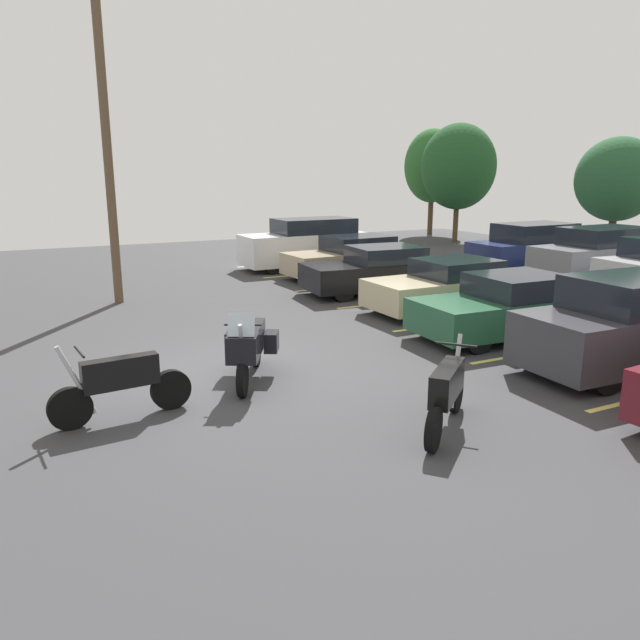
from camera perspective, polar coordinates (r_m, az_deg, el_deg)
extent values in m
cube|color=#38383A|center=(11.60, -8.90, -5.28)|extent=(44.00, 44.00, 0.10)
cylinder|color=black|center=(10.37, -7.20, -5.39)|extent=(0.61, 0.41, 0.63)
cylinder|color=black|center=(11.96, -5.94, -2.76)|extent=(0.61, 0.41, 0.63)
cube|color=black|center=(11.04, -6.59, -1.83)|extent=(1.32, 0.98, 0.51)
cylinder|color=#B2B2B7|center=(10.36, -7.17, -3.05)|extent=(0.47, 0.30, 1.10)
cylinder|color=black|center=(10.31, -7.17, -0.45)|extent=(0.33, 0.56, 0.04)
cube|color=black|center=(10.32, -7.20, -2.66)|extent=(0.63, 0.66, 0.46)
cube|color=#B2C1CC|center=(10.16, -7.31, -0.44)|extent=(0.35, 0.46, 0.39)
cube|color=black|center=(11.39, -4.52, -1.99)|extent=(0.50, 0.42, 0.36)
cube|color=black|center=(11.49, -8.05, -1.95)|extent=(0.50, 0.42, 0.36)
cylinder|color=black|center=(9.73, -22.15, -7.61)|extent=(0.18, 0.65, 0.64)
cylinder|color=black|center=(10.06, -13.65, -6.28)|extent=(0.18, 0.65, 0.64)
cube|color=black|center=(9.73, -18.00, -4.67)|extent=(0.34, 1.15, 0.47)
cylinder|color=#B2B2B7|center=(9.62, -21.67, -5.23)|extent=(0.12, 0.51, 1.11)
cylinder|color=black|center=(9.51, -21.42, -2.77)|extent=(0.62, 0.09, 0.04)
cylinder|color=black|center=(9.91, 12.50, -6.60)|extent=(0.49, 0.55, 0.61)
cylinder|color=black|center=(8.52, 10.48, -9.95)|extent=(0.49, 0.55, 0.61)
cube|color=black|center=(9.06, 11.70, -5.70)|extent=(0.96, 1.06, 0.47)
cylinder|color=#B2B2B7|center=(9.67, 12.48, -4.60)|extent=(0.37, 0.42, 1.09)
cylinder|color=black|center=(9.47, 12.52, -2.25)|extent=(0.50, 0.43, 0.04)
cube|color=#EAE066|center=(25.27, -2.36, 5.30)|extent=(0.12, 4.94, 0.01)
cube|color=#EAE066|center=(22.81, 0.52, 4.40)|extent=(0.12, 4.94, 0.01)
cube|color=#EAE066|center=(20.42, 4.07, 3.27)|extent=(0.12, 4.94, 0.01)
cube|color=#EAE066|center=(18.14, 8.52, 1.82)|extent=(0.12, 4.94, 0.01)
cube|color=#EAE066|center=(16.02, 14.19, -0.03)|extent=(0.12, 4.94, 0.01)
cube|color=#EAE066|center=(14.12, 21.49, -2.42)|extent=(0.12, 4.94, 0.01)
cube|color=white|center=(23.85, -1.51, 6.67)|extent=(1.88, 4.85, 1.13)
cube|color=black|center=(23.95, -0.58, 8.74)|extent=(1.71, 3.02, 0.56)
cylinder|color=black|center=(22.53, -4.41, 5.05)|extent=(0.23, 0.63, 0.63)
cylinder|color=black|center=(23.98, -5.88, 5.54)|extent=(0.23, 0.63, 0.63)
cylinder|color=black|center=(23.98, 2.88, 5.60)|extent=(0.23, 0.63, 0.63)
cylinder|color=black|center=(25.34, 1.09, 6.05)|extent=(0.23, 0.63, 0.63)
cube|color=tan|center=(21.73, 2.68, 5.45)|extent=(2.09, 4.64, 0.72)
cube|color=black|center=(21.85, 3.53, 7.13)|extent=(1.81, 2.33, 0.52)
cylinder|color=black|center=(20.31, 0.17, 4.19)|extent=(0.26, 0.68, 0.66)
cylinder|color=black|center=(21.67, -1.92, 4.78)|extent=(0.26, 0.68, 0.66)
cylinder|color=black|center=(21.99, 7.19, 4.81)|extent=(0.26, 0.68, 0.66)
cylinder|color=black|center=(23.26, 4.85, 5.35)|extent=(0.26, 0.68, 0.66)
cube|color=black|center=(19.07, 5.63, 4.26)|extent=(2.21, 4.89, 0.73)
cube|color=black|center=(19.06, 6.11, 6.09)|extent=(1.86, 2.19, 0.49)
cylinder|color=black|center=(17.71, 2.17, 2.76)|extent=(0.27, 0.68, 0.66)
cylinder|color=black|center=(19.14, 0.20, 3.60)|extent=(0.27, 0.68, 0.66)
cylinder|color=black|center=(19.25, 11.00, 3.40)|extent=(0.27, 0.68, 0.66)
cylinder|color=black|center=(20.58, 8.58, 4.16)|extent=(0.27, 0.68, 0.66)
cube|color=#C1B289|center=(16.78, 11.45, 2.68)|extent=(1.95, 4.27, 0.71)
cube|color=black|center=(16.92, 12.55, 4.74)|extent=(1.76, 2.03, 0.47)
cylinder|color=black|center=(15.34, 9.10, 0.82)|extent=(0.23, 0.63, 0.63)
cylinder|color=black|center=(16.62, 5.80, 1.92)|extent=(0.23, 0.63, 0.63)
cylinder|color=black|center=(17.20, 16.84, 1.79)|extent=(0.23, 0.63, 0.63)
cylinder|color=black|center=(18.35, 13.35, 2.73)|extent=(0.23, 0.63, 0.63)
cube|color=#235638|center=(14.60, 17.17, 0.71)|extent=(2.03, 4.55, 0.71)
cube|color=black|center=(14.62, 17.94, 3.09)|extent=(1.79, 2.01, 0.50)
cylinder|color=black|center=(13.09, 14.43, -1.68)|extent=(0.24, 0.64, 0.63)
cylinder|color=black|center=(14.33, 10.38, -0.14)|extent=(0.24, 0.64, 0.63)
cylinder|color=black|center=(15.16, 23.45, -0.31)|extent=(0.24, 0.64, 0.63)
cylinder|color=black|center=(16.25, 19.25, 0.94)|extent=(0.24, 0.64, 0.63)
cube|color=#38383D|center=(13.03, 27.10, -1.12)|extent=(1.93, 4.72, 0.97)
cylinder|color=black|center=(11.46, 25.00, -4.71)|extent=(0.24, 0.65, 0.65)
cylinder|color=black|center=(12.45, 19.59, -2.80)|extent=(0.24, 0.65, 0.65)
cube|color=navy|center=(23.75, 18.93, 5.75)|extent=(1.95, 4.71, 1.00)
cube|color=black|center=(23.76, 19.30, 7.71)|extent=(1.76, 2.80, 0.63)
cylinder|color=black|center=(22.12, 17.50, 4.29)|extent=(0.23, 0.63, 0.63)
cylinder|color=black|center=(23.26, 14.73, 4.91)|extent=(0.23, 0.63, 0.63)
cylinder|color=black|center=(24.47, 22.78, 4.71)|extent=(0.23, 0.63, 0.63)
cylinder|color=black|center=(25.49, 20.04, 5.27)|extent=(0.23, 0.63, 0.63)
cube|color=slate|center=(22.07, 24.41, 4.91)|extent=(1.89, 4.71, 1.12)
cube|color=black|center=(22.13, 24.95, 7.09)|extent=(1.72, 2.82, 0.56)
cylinder|color=black|center=(20.42, 23.21, 3.16)|extent=(0.23, 0.69, 0.69)
cylinder|color=black|center=(21.43, 20.00, 3.89)|extent=(0.23, 0.69, 0.69)
cylinder|color=black|center=(23.85, 25.24, 4.33)|extent=(0.23, 0.69, 0.69)
cylinder|color=black|center=(19.72, 25.39, 2.49)|extent=(0.28, 0.63, 0.61)
cylinder|color=brown|center=(18.21, -19.16, 15.23)|extent=(0.25, 0.25, 8.81)
cylinder|color=#4C3823|center=(37.27, 10.18, 9.24)|extent=(0.30, 0.30, 1.85)
ellipsoid|color=#285B28|center=(37.17, 10.38, 13.88)|extent=(3.23, 3.23, 4.18)
cylinder|color=#4C3823|center=(33.35, 12.44, 8.51)|extent=(0.27, 0.27, 1.71)
ellipsoid|color=#1E4C23|center=(33.23, 12.71, 13.70)|extent=(3.82, 3.82, 4.33)
cylinder|color=#4C3823|center=(30.28, 25.35, 6.84)|extent=(0.32, 0.32, 1.52)
ellipsoid|color=#23512D|center=(30.14, 25.85, 11.66)|extent=(3.52, 3.52, 3.60)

